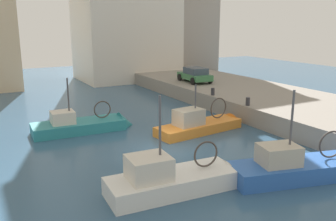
{
  "coord_description": "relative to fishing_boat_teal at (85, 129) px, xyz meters",
  "views": [
    {
      "loc": [
        -8.82,
        -16.26,
        6.69
      ],
      "look_at": [
        1.97,
        3.32,
        1.2
      ],
      "focal_mm": 38.87,
      "sensor_mm": 36.0,
      "label": 1
    }
  ],
  "objects": [
    {
      "name": "fishing_boat_blue",
      "position": [
        6.3,
        -11.55,
        0.04
      ],
      "size": [
        6.91,
        3.34,
        4.78
      ],
      "color": "#2D60B7",
      "rests_on": "ground"
    },
    {
      "name": "fishing_boat_orange",
      "position": [
        6.44,
        -3.62,
        0.07
      ],
      "size": [
        6.69,
        2.39,
        3.8
      ],
      "color": "orange",
      "rests_on": "ground"
    },
    {
      "name": "mooring_bollard_mid",
      "position": [
        10.15,
        -3.45,
        1.38
      ],
      "size": [
        0.28,
        0.28,
        0.55
      ],
      "primitive_type": "cylinder",
      "color": "#2D2D33",
      "rests_on": "quay_wall"
    },
    {
      "name": "fishing_boat_teal",
      "position": [
        0.0,
        0.0,
        0.0
      ],
      "size": [
        6.43,
        2.48,
        4.33
      ],
      "color": "teal",
      "rests_on": "ground"
    },
    {
      "name": "parked_car_green",
      "position": [
        12.33,
        6.42,
        1.79
      ],
      "size": [
        2.21,
        3.91,
        1.35
      ],
      "color": "#387547",
      "rests_on": "quay_wall"
    },
    {
      "name": "water_surface",
      "position": [
        2.8,
        -5.45,
        -0.1
      ],
      "size": [
        80.0,
        80.0,
        0.0
      ],
      "primitive_type": "plane",
      "color": "#335675",
      "rests_on": "ground"
    },
    {
      "name": "quay_wall",
      "position": [
        14.3,
        -5.45,
        0.5
      ],
      "size": [
        9.0,
        56.0,
        1.2
      ],
      "primitive_type": "cube",
      "color": "gray",
      "rests_on": "ground"
    },
    {
      "name": "mooring_bollard_north",
      "position": [
        10.15,
        0.55,
        1.38
      ],
      "size": [
        0.28,
        0.28,
        0.55
      ],
      "primitive_type": "cylinder",
      "color": "#2D2D33",
      "rests_on": "quay_wall"
    },
    {
      "name": "fishing_boat_white",
      "position": [
        0.95,
        -9.99,
        0.06
      ],
      "size": [
        6.27,
        2.4,
        4.85
      ],
      "color": "white",
      "rests_on": "ground"
    }
  ]
}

